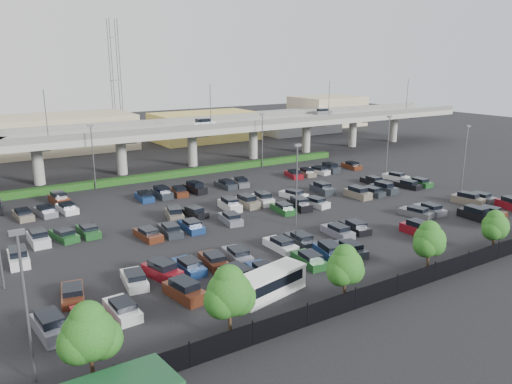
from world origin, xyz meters
The scene contains 10 objects.
ground centered at (0.00, 0.00, 0.00)m, with size 280.00×280.00×0.00m, color black.
overpass centered at (-0.21, 31.99, 6.97)m, with size 150.00×13.00×15.80m.
hedge centered at (0.00, 25.00, 0.55)m, with size 66.00×1.60×1.10m, color #133E12.
fence centered at (-0.05, -28.00, 0.90)m, with size 70.00×0.10×2.00m.
tree_row centered at (0.70, -26.53, 3.52)m, with size 65.07×3.66×5.94m.
shuttle_bus centered at (-13.43, -22.02, 1.24)m, with size 7.44×3.89×2.27m.
parked_cars centered at (-1.70, -3.06, 0.62)m, with size 62.98×41.63×1.67m.
light_poles centered at (-4.13, 2.00, 6.24)m, with size 66.90×48.38×10.30m.
distant_buildings centered at (12.38, 61.81, 3.74)m, with size 138.00×24.00×9.00m.
comm_tower centered at (4.00, 74.00, 15.61)m, with size 2.40×2.40×30.00m.
Camera 1 is at (-36.09, -55.15, 20.03)m, focal length 35.00 mm.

